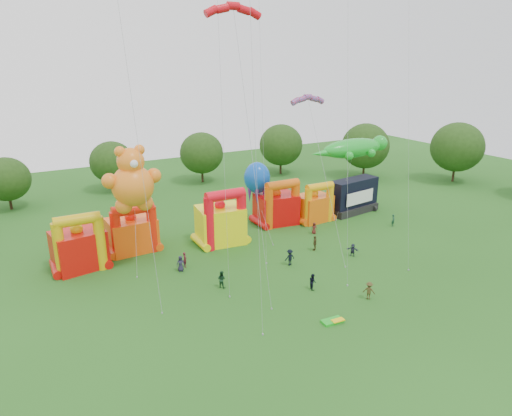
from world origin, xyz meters
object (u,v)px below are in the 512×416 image
octopus_kite (261,202)px  spectator_0 (181,264)px  bouncy_castle_0 (79,247)px  bouncy_castle_2 (221,222)px  stage_trailer (353,196)px  spectator_4 (315,243)px  teddy_bear_kite (133,189)px  gecko_kite (349,168)px

octopus_kite → spectator_0: bearing=-152.5°
bouncy_castle_0 → bouncy_castle_2: 17.32m
stage_trailer → spectator_4: (-13.95, -9.35, -1.60)m
bouncy_castle_2 → spectator_4: 12.24m
teddy_bear_kite → stage_trailer: bearing=6.9°
spectator_0 → teddy_bear_kite: bearing=160.1°
stage_trailer → octopus_kite: 15.97m
teddy_bear_kite → spectator_0: bearing=-33.5°
gecko_kite → spectator_0: bearing=-166.4°
gecko_kite → spectator_0: gecko_kite is taller
bouncy_castle_0 → teddy_bear_kite: (5.76, -3.58, 6.97)m
bouncy_castle_2 → teddy_bear_kite: size_ratio=0.52×
bouncy_castle_0 → octopus_kite: 24.63m
teddy_bear_kite → spectator_4: size_ratio=7.44×
teddy_bear_kite → spectator_4: (20.74, -5.15, -8.63)m
stage_trailer → octopus_kite: (-15.90, 0.88, 1.23)m
bouncy_castle_0 → stage_trailer: bouncy_castle_0 is taller
bouncy_castle_0 → bouncy_castle_2: bouncy_castle_2 is taller
bouncy_castle_2 → stage_trailer: bearing=3.7°
stage_trailer → spectator_0: 31.51m
bouncy_castle_0 → spectator_4: bearing=-18.2°
stage_trailer → spectator_0: stage_trailer is taller
stage_trailer → gecko_kite: 4.58m
gecko_kite → octopus_kite: gecko_kite is taller
octopus_kite → bouncy_castle_0: bearing=-176.5°
stage_trailer → gecko_kite: bearing=160.8°
bouncy_castle_0 → gecko_kite: 39.73m
bouncy_castle_2 → spectator_4: size_ratio=3.89×
bouncy_castle_2 → spectator_0: size_ratio=4.08×
bouncy_castle_2 → teddy_bear_kite: bearing=-166.9°
spectator_4 → octopus_kite: bearing=-120.2°
bouncy_castle_2 → gecko_kite: gecko_kite is taller
bouncy_castle_2 → gecko_kite: bearing=4.8°
gecko_kite → spectator_4: gecko_kite is taller
bouncy_castle_2 → spectator_0: (-7.56, -5.32, -1.92)m
bouncy_castle_0 → stage_trailer: bearing=0.9°
teddy_bear_kite → gecko_kite: bearing=7.7°
teddy_bear_kite → spectator_0: size_ratio=7.80×
spectator_0 → gecko_kite: bearing=27.2°
bouncy_castle_0 → gecko_kite: bearing=1.4°
stage_trailer → spectator_0: size_ratio=4.72×
bouncy_castle_2 → stage_trailer: (23.16, 1.51, -0.27)m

